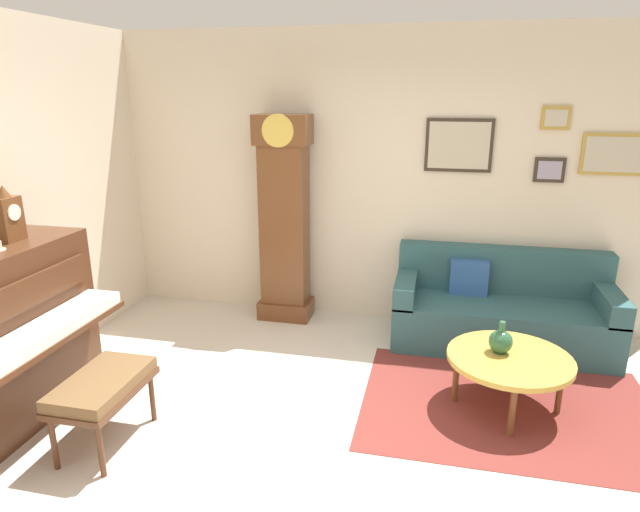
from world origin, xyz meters
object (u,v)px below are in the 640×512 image
object	(u,v)px
piano_bench	(102,388)
couch	(500,310)
green_jug	(501,341)
grandfather_clock	(284,225)
coffee_table	(510,360)
mantel_clock	(7,216)

from	to	relation	value
piano_bench	couch	xyz separation A→B (m)	(2.63, 2.14, -0.09)
couch	green_jug	distance (m)	1.10
grandfather_clock	couch	world-z (taller)	grandfather_clock
couch	green_jug	world-z (taller)	couch
coffee_table	mantel_clock	world-z (taller)	mantel_clock
piano_bench	grandfather_clock	xyz separation A→B (m)	(0.55, 2.28, 0.56)
grandfather_clock	mantel_clock	bearing A→B (deg)	-125.19
piano_bench	grandfather_clock	distance (m)	2.41
mantel_clock	green_jug	xyz separation A→B (m)	(3.34, 0.72, -0.91)
couch	mantel_clock	bearing A→B (deg)	-152.40
piano_bench	mantel_clock	world-z (taller)	mantel_clock
piano_bench	coffee_table	size ratio (longest dim) A/B	0.80
piano_bench	mantel_clock	size ratio (longest dim) A/B	1.84
piano_bench	mantel_clock	xyz separation A→B (m)	(-0.82, 0.34, 1.01)
piano_bench	couch	world-z (taller)	couch
grandfather_clock	coffee_table	xyz separation A→B (m)	(2.03, -1.27, -0.58)
piano_bench	green_jug	size ratio (longest dim) A/B	2.92
green_jug	grandfather_clock	bearing A→B (deg)	148.14
grandfather_clock	coffee_table	size ratio (longest dim) A/B	2.31
couch	coffee_table	xyz separation A→B (m)	(-0.04, -1.12, 0.07)
couch	grandfather_clock	bearing A→B (deg)	176.06
piano_bench	couch	size ratio (longest dim) A/B	0.37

